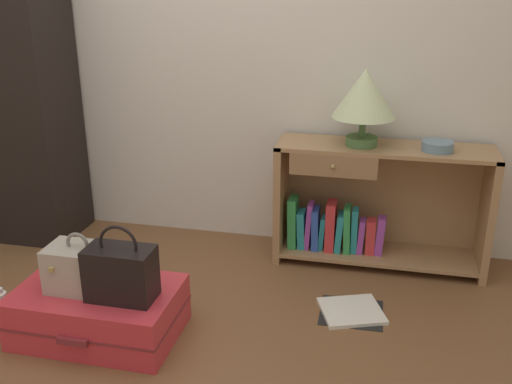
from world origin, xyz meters
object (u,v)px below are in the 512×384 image
object	(u,v)px
table_lamp	(364,95)
open_book_on_floor	(351,311)
suitcase_large	(99,311)
bowl	(437,146)
bottle	(2,308)
train_case	(80,268)
bookshelf	(369,206)
handbag	(121,273)

from	to	relation	value
table_lamp	open_book_on_floor	distance (m)	1.12
suitcase_large	open_book_on_floor	xyz separation A→B (m)	(1.13, 0.43, -0.11)
bowl	bottle	bearing A→B (deg)	-152.70
train_case	bowl	bearing A→B (deg)	32.72
suitcase_large	bowl	bearing A→B (deg)	33.53
bookshelf	train_case	xyz separation A→B (m)	(-1.22, -1.05, 0.01)
bookshelf	bowl	distance (m)	0.51
table_lamp	handbag	xyz separation A→B (m)	(-0.95, -1.05, -0.61)
bottle	handbag	bearing A→B (deg)	-0.94
table_lamp	suitcase_large	world-z (taller)	table_lamp
train_case	handbag	size ratio (longest dim) A/B	0.82
bookshelf	bottle	xyz separation A→B (m)	(-1.65, -1.07, -0.24)
bookshelf	bottle	world-z (taller)	bookshelf
suitcase_large	train_case	bearing A→B (deg)	-170.56
bowl	open_book_on_floor	distance (m)	0.98
train_case	table_lamp	bearing A→B (deg)	41.15
bowl	handbag	world-z (taller)	bowl
bottle	table_lamp	bearing A→B (deg)	33.19
table_lamp	train_case	size ratio (longest dim) A/B	1.46
train_case	open_book_on_floor	world-z (taller)	train_case
suitcase_large	open_book_on_floor	distance (m)	1.21
bookshelf	open_book_on_floor	distance (m)	0.68
bowl	suitcase_large	world-z (taller)	bowl
table_lamp	handbag	world-z (taller)	table_lamp
bottle	open_book_on_floor	size ratio (longest dim) A/B	0.53
bowl	suitcase_large	distance (m)	1.89
bottle	open_book_on_floor	bearing A→B (deg)	16.14
bookshelf	train_case	world-z (taller)	bookshelf
bookshelf	bowl	world-z (taller)	bowl
suitcase_large	train_case	xyz separation A→B (m)	(-0.06, -0.01, 0.22)
handbag	open_book_on_floor	distance (m)	1.14
bookshelf	bowl	bearing A→B (deg)	-7.77
table_lamp	suitcase_large	bearing A→B (deg)	-137.56
suitcase_large	bottle	bearing A→B (deg)	-176.12
bottle	suitcase_large	bearing A→B (deg)	3.88
table_lamp	suitcase_large	xyz separation A→B (m)	(-1.10, -1.00, -0.85)
handbag	bottle	xyz separation A→B (m)	(-0.64, 0.01, -0.27)
bookshelf	suitcase_large	bearing A→B (deg)	-138.29
handbag	open_book_on_floor	world-z (taller)	handbag
train_case	suitcase_large	bearing A→B (deg)	9.44
train_case	open_book_on_floor	xyz separation A→B (m)	(1.19, 0.44, -0.33)
suitcase_large	handbag	xyz separation A→B (m)	(0.15, -0.04, 0.24)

